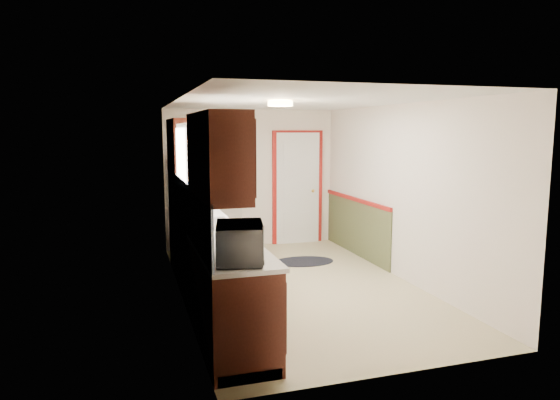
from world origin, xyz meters
TOP-DOWN VIEW (x-y plane):
  - room_shell at (0.00, 0.00)m, footprint 3.20×5.20m
  - kitchen_run at (-1.24, -0.29)m, footprint 0.63×4.00m
  - back_wall_trim at (0.99, 2.21)m, footprint 1.12×2.30m
  - ceiling_fixture at (-0.30, -0.20)m, footprint 0.30×0.30m
  - microwave at (-1.20, -1.95)m, footprint 0.43×0.63m
  - refrigerator at (-0.76, 2.05)m, footprint 0.82×0.79m
  - rug at (0.50, 1.14)m, footprint 1.00×0.69m
  - cooktop at (-1.19, 1.29)m, footprint 0.52×0.62m

SIDE VIEW (x-z plane):
  - rug at x=0.50m, z-range 0.00..0.01m
  - kitchen_run at x=-1.24m, z-range -0.29..1.91m
  - back_wall_trim at x=0.99m, z-range -0.15..1.93m
  - refrigerator at x=-0.76m, z-range 0.00..1.82m
  - cooktop at x=-1.19m, z-range 0.94..0.96m
  - microwave at x=-1.20m, z-range 0.94..1.33m
  - room_shell at x=0.00m, z-range -0.06..2.46m
  - ceiling_fixture at x=-0.30m, z-range 2.33..2.39m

